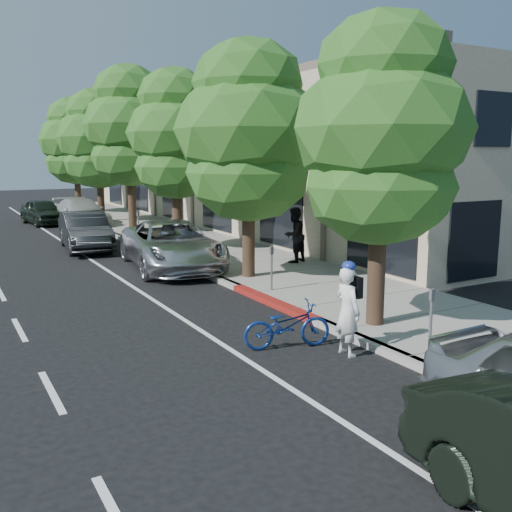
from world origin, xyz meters
TOP-DOWN VIEW (x-y plane):
  - ground at (0.00, 0.00)m, footprint 120.00×120.00m
  - sidewalk at (2.30, 8.00)m, footprint 4.60×56.00m
  - curb at (0.00, 8.00)m, footprint 0.30×56.00m
  - curb_red_segment at (0.00, 1.00)m, footprint 0.32×4.00m
  - storefront_building at (9.60, 18.00)m, footprint 10.00×36.00m
  - street_tree_0 at (0.90, -2.00)m, footprint 3.92×3.92m
  - street_tree_1 at (0.90, 4.00)m, footprint 4.58×4.58m
  - street_tree_2 at (0.90, 10.00)m, footprint 3.89×3.89m
  - street_tree_3 at (0.90, 16.00)m, footprint 4.44×4.44m
  - street_tree_4 at (0.90, 22.00)m, footprint 4.69×4.69m
  - street_tree_5 at (0.90, 28.00)m, footprint 4.73×4.73m
  - cyclist at (-0.70, -3.00)m, footprint 0.43×0.65m
  - bicycle at (-1.52, -2.07)m, footprint 1.95×1.10m
  - silver_suv at (-0.50, 7.07)m, footprint 3.53×6.35m
  - dark_sedan at (-2.20, 12.71)m, footprint 2.11×4.99m
  - white_pickup at (-0.50, 21.00)m, footprint 2.48×5.47m
  - dark_suv_far at (-2.20, 23.16)m, footprint 2.26×4.49m
  - pedestrian at (3.47, 5.28)m, footprint 1.17×1.04m

SIDE VIEW (x-z plane):
  - ground at x=0.00m, z-range 0.00..0.00m
  - sidewalk at x=2.30m, z-range 0.00..0.15m
  - curb at x=0.00m, z-range 0.00..0.15m
  - curb_red_segment at x=0.00m, z-range 0.00..0.15m
  - bicycle at x=-1.52m, z-range 0.00..0.97m
  - dark_suv_far at x=-2.20m, z-range 0.00..1.47m
  - white_pickup at x=-0.50m, z-range 0.00..1.55m
  - dark_sedan at x=-2.20m, z-range 0.00..1.60m
  - silver_suv at x=-0.50m, z-range 0.00..1.68m
  - cyclist at x=-0.70m, z-range 0.00..1.79m
  - pedestrian at x=3.47m, z-range 0.15..2.13m
  - storefront_building at x=9.60m, z-range 0.00..7.00m
  - street_tree_0 at x=0.90m, z-range 0.90..7.90m
  - street_tree_1 at x=0.90m, z-range 0.87..8.34m
  - street_tree_2 at x=0.90m, z-range 1.01..8.40m
  - street_tree_5 at x=0.90m, z-range 0.93..8.76m
  - street_tree_4 at x=0.90m, z-range 0.94..8.76m
  - street_tree_3 at x=0.90m, z-range 1.12..9.43m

